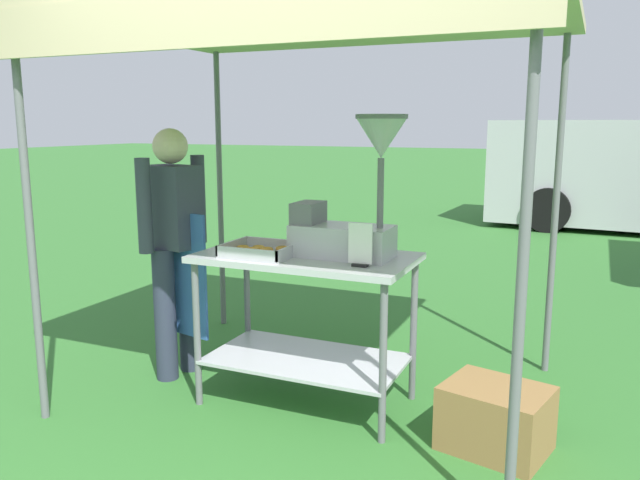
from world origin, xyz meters
TOP-DOWN VIEW (x-y plane):
  - ground_plane at (0.00, 6.00)m, footprint 70.00×70.00m
  - stall_canopy at (-0.24, 1.39)m, footprint 2.74×2.07m
  - donut_cart at (-0.24, 1.29)m, footprint 1.23×0.68m
  - donut_tray at (-0.47, 1.17)m, footprint 0.39×0.34m
  - donut_fryer at (0.03, 1.33)m, footprint 0.64×0.28m
  - menu_sign at (0.15, 1.13)m, footprint 0.13×0.05m
  - vendor at (-1.19, 1.34)m, footprint 0.47×0.54m
  - supply_crate at (0.87, 1.17)m, footprint 0.58×0.50m

SIDE VIEW (x-z plane):
  - ground_plane at x=0.00m, z-range 0.00..0.00m
  - supply_crate at x=0.87m, z-range 0.00..0.33m
  - donut_cart at x=-0.24m, z-range 0.21..1.10m
  - vendor at x=-1.19m, z-range 0.10..1.71m
  - donut_tray at x=-0.47m, z-range 0.88..0.96m
  - menu_sign at x=0.15m, z-range 0.88..1.11m
  - donut_fryer at x=0.03m, z-range 0.80..1.59m
  - stall_canopy at x=-0.24m, z-range 1.03..3.26m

